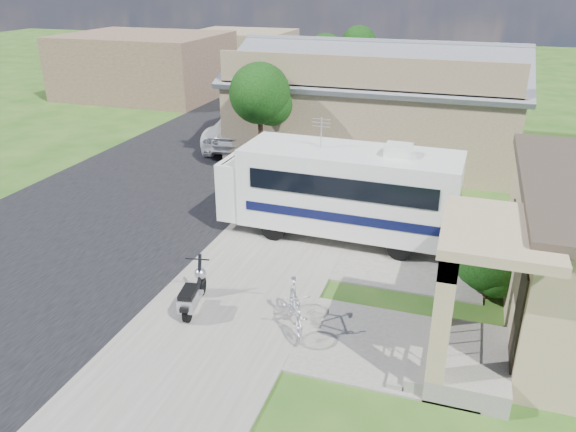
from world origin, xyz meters
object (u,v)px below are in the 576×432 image
(scooter, at_px, (193,294))
(van, at_px, (280,99))
(shrub, at_px, (494,256))
(garden_hose, at_px, (430,335))
(motorhome, at_px, (340,189))
(bicycle, at_px, (296,309))
(pickup_truck, at_px, (244,127))

(scooter, bearing_deg, van, 92.56)
(shrub, bearing_deg, van, 123.53)
(scooter, relative_size, garden_hose, 4.85)
(shrub, bearing_deg, garden_hose, -118.69)
(motorhome, distance_m, shrub, 5.12)
(bicycle, relative_size, van, 0.32)
(garden_hose, bearing_deg, motorhome, 124.98)
(van, distance_m, garden_hose, 22.67)
(motorhome, bearing_deg, van, 116.77)
(scooter, bearing_deg, garden_hose, -3.51)
(pickup_truck, distance_m, van, 6.79)
(motorhome, bearing_deg, bicycle, -85.92)
(shrub, relative_size, bicycle, 1.22)
(scooter, bearing_deg, shrub, 12.80)
(shrub, xyz_separation_m, pickup_truck, (-11.26, 11.01, -0.33))
(shrub, height_order, scooter, shrub)
(motorhome, relative_size, scooter, 4.22)
(shrub, bearing_deg, pickup_truck, 135.64)
(pickup_truck, bearing_deg, bicycle, 106.85)
(scooter, height_order, garden_hose, scooter)
(pickup_truck, distance_m, garden_hose, 16.66)
(scooter, height_order, bicycle, scooter)
(van, relative_size, garden_hose, 16.68)
(bicycle, xyz_separation_m, pickup_truck, (-6.98, 13.94, 0.29))
(bicycle, distance_m, van, 22.02)
(scooter, bearing_deg, motorhome, 55.52)
(motorhome, height_order, van, motorhome)
(bicycle, bearing_deg, garden_hose, -12.93)
(scooter, xyz_separation_m, pickup_truck, (-4.38, 14.01, 0.35))
(shrub, bearing_deg, bicycle, -145.63)
(shrub, distance_m, pickup_truck, 15.75)
(pickup_truck, xyz_separation_m, garden_hose, (10.01, -13.30, -0.78))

